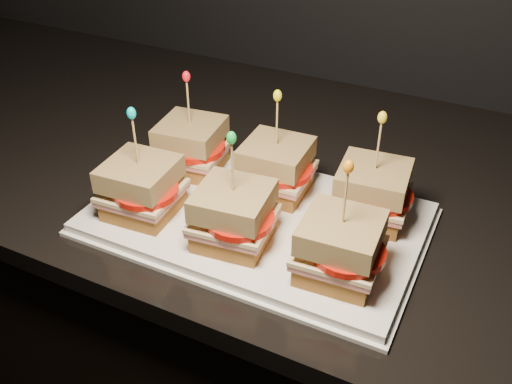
% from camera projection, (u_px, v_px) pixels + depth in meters
% --- Properties ---
extents(cabinet, '(2.33, 0.70, 0.91)m').
position_uv_depth(cabinet, '(213.00, 330.00, 1.29)').
color(cabinet, black).
rests_on(cabinet, ground).
extents(granite_slab, '(2.37, 0.74, 0.03)m').
position_uv_depth(granite_slab, '(201.00, 149.00, 1.02)').
color(granite_slab, black).
rests_on(granite_slab, cabinet).
extents(platter, '(0.45, 0.28, 0.02)m').
position_uv_depth(platter, '(256.00, 219.00, 0.81)').
color(platter, white).
rests_on(platter, granite_slab).
extents(platter_rim, '(0.46, 0.29, 0.01)m').
position_uv_depth(platter_rim, '(256.00, 222.00, 0.81)').
color(platter_rim, white).
rests_on(platter_rim, granite_slab).
extents(sandwich_0_bread_bot, '(0.10, 0.10, 0.02)m').
position_uv_depth(sandwich_0_bread_bot, '(193.00, 161.00, 0.90)').
color(sandwich_0_bread_bot, brown).
rests_on(sandwich_0_bread_bot, platter).
extents(sandwich_0_ham, '(0.11, 0.11, 0.01)m').
position_uv_depth(sandwich_0_ham, '(192.00, 152.00, 0.89)').
color(sandwich_0_ham, '#CD726B').
rests_on(sandwich_0_ham, sandwich_0_bread_bot).
extents(sandwich_0_cheese, '(0.11, 0.11, 0.01)m').
position_uv_depth(sandwich_0_cheese, '(192.00, 148.00, 0.88)').
color(sandwich_0_cheese, beige).
rests_on(sandwich_0_cheese, sandwich_0_ham).
extents(sandwich_0_tomato, '(0.09, 0.09, 0.01)m').
position_uv_depth(sandwich_0_tomato, '(196.00, 147.00, 0.87)').
color(sandwich_0_tomato, red).
rests_on(sandwich_0_tomato, sandwich_0_cheese).
extents(sandwich_0_bread_top, '(0.10, 0.10, 0.03)m').
position_uv_depth(sandwich_0_bread_top, '(190.00, 132.00, 0.87)').
color(sandwich_0_bread_top, brown).
rests_on(sandwich_0_bread_top, sandwich_0_tomato).
extents(sandwich_0_pick, '(0.00, 0.00, 0.09)m').
position_uv_depth(sandwich_0_pick, '(188.00, 105.00, 0.84)').
color(sandwich_0_pick, tan).
rests_on(sandwich_0_pick, sandwich_0_bread_top).
extents(sandwich_0_frill, '(0.01, 0.01, 0.02)m').
position_uv_depth(sandwich_0_frill, '(186.00, 77.00, 0.82)').
color(sandwich_0_frill, red).
rests_on(sandwich_0_frill, sandwich_0_pick).
extents(sandwich_1_bread_bot, '(0.09, 0.09, 0.02)m').
position_uv_depth(sandwich_1_bread_bot, '(275.00, 183.00, 0.84)').
color(sandwich_1_bread_bot, brown).
rests_on(sandwich_1_bread_bot, platter).
extents(sandwich_1_ham, '(0.10, 0.10, 0.01)m').
position_uv_depth(sandwich_1_ham, '(276.00, 174.00, 0.83)').
color(sandwich_1_ham, '#CD726B').
rests_on(sandwich_1_ham, sandwich_1_bread_bot).
extents(sandwich_1_cheese, '(0.10, 0.10, 0.01)m').
position_uv_depth(sandwich_1_cheese, '(276.00, 170.00, 0.83)').
color(sandwich_1_cheese, beige).
rests_on(sandwich_1_cheese, sandwich_1_ham).
extents(sandwich_1_tomato, '(0.09, 0.09, 0.01)m').
position_uv_depth(sandwich_1_tomato, '(282.00, 170.00, 0.82)').
color(sandwich_1_tomato, red).
rests_on(sandwich_1_tomato, sandwich_1_cheese).
extents(sandwich_1_bread_top, '(0.10, 0.10, 0.03)m').
position_uv_depth(sandwich_1_bread_top, '(276.00, 154.00, 0.81)').
color(sandwich_1_bread_top, brown).
rests_on(sandwich_1_bread_top, sandwich_1_tomato).
extents(sandwich_1_pick, '(0.00, 0.00, 0.09)m').
position_uv_depth(sandwich_1_pick, '(277.00, 125.00, 0.79)').
color(sandwich_1_pick, tan).
rests_on(sandwich_1_pick, sandwich_1_bread_top).
extents(sandwich_1_frill, '(0.01, 0.01, 0.02)m').
position_uv_depth(sandwich_1_frill, '(278.00, 96.00, 0.76)').
color(sandwich_1_frill, yellow).
rests_on(sandwich_1_frill, sandwich_1_pick).
extents(sandwich_2_bread_bot, '(0.10, 0.10, 0.02)m').
position_uv_depth(sandwich_2_bread_bot, '(370.00, 209.00, 0.79)').
color(sandwich_2_bread_bot, brown).
rests_on(sandwich_2_bread_bot, platter).
extents(sandwich_2_ham, '(0.11, 0.10, 0.01)m').
position_uv_depth(sandwich_2_ham, '(371.00, 199.00, 0.78)').
color(sandwich_2_ham, '#CD726B').
rests_on(sandwich_2_ham, sandwich_2_bread_bot).
extents(sandwich_2_cheese, '(0.11, 0.11, 0.01)m').
position_uv_depth(sandwich_2_cheese, '(371.00, 195.00, 0.78)').
color(sandwich_2_cheese, beige).
rests_on(sandwich_2_cheese, sandwich_2_ham).
extents(sandwich_2_tomato, '(0.09, 0.09, 0.01)m').
position_uv_depth(sandwich_2_tomato, '(379.00, 195.00, 0.76)').
color(sandwich_2_tomato, red).
rests_on(sandwich_2_tomato, sandwich_2_cheese).
extents(sandwich_2_bread_top, '(0.10, 0.10, 0.03)m').
position_uv_depth(sandwich_2_bread_top, '(374.00, 178.00, 0.76)').
color(sandwich_2_bread_top, brown).
rests_on(sandwich_2_bread_top, sandwich_2_tomato).
extents(sandwich_2_pick, '(0.00, 0.00, 0.09)m').
position_uv_depth(sandwich_2_pick, '(378.00, 149.00, 0.74)').
color(sandwich_2_pick, tan).
rests_on(sandwich_2_pick, sandwich_2_bread_top).
extents(sandwich_2_frill, '(0.01, 0.01, 0.02)m').
position_uv_depth(sandwich_2_frill, '(382.00, 117.00, 0.71)').
color(sandwich_2_frill, yellow).
rests_on(sandwich_2_frill, sandwich_2_pick).
extents(sandwich_3_bread_bot, '(0.10, 0.10, 0.02)m').
position_uv_depth(sandwich_3_bread_bot, '(144.00, 204.00, 0.80)').
color(sandwich_3_bread_bot, brown).
rests_on(sandwich_3_bread_bot, platter).
extents(sandwich_3_ham, '(0.10, 0.10, 0.01)m').
position_uv_depth(sandwich_3_ham, '(143.00, 194.00, 0.79)').
color(sandwich_3_ham, '#CD726B').
rests_on(sandwich_3_ham, sandwich_3_bread_bot).
extents(sandwich_3_cheese, '(0.11, 0.10, 0.01)m').
position_uv_depth(sandwich_3_cheese, '(142.00, 190.00, 0.79)').
color(sandwich_3_cheese, beige).
rests_on(sandwich_3_cheese, sandwich_3_ham).
extents(sandwich_3_tomato, '(0.09, 0.09, 0.01)m').
position_uv_depth(sandwich_3_tomato, '(146.00, 190.00, 0.77)').
color(sandwich_3_tomato, red).
rests_on(sandwich_3_tomato, sandwich_3_cheese).
extents(sandwich_3_bread_top, '(0.10, 0.10, 0.03)m').
position_uv_depth(sandwich_3_bread_top, '(140.00, 173.00, 0.77)').
color(sandwich_3_bread_top, brown).
rests_on(sandwich_3_bread_top, sandwich_3_tomato).
extents(sandwich_3_pick, '(0.00, 0.00, 0.09)m').
position_uv_depth(sandwich_3_pick, '(136.00, 144.00, 0.75)').
color(sandwich_3_pick, tan).
rests_on(sandwich_3_pick, sandwich_3_bread_top).
extents(sandwich_3_frill, '(0.01, 0.01, 0.02)m').
position_uv_depth(sandwich_3_frill, '(131.00, 113.00, 0.72)').
color(sandwich_3_frill, '#04BFC9').
rests_on(sandwich_3_frill, sandwich_3_pick).
extents(sandwich_4_bread_bot, '(0.10, 0.10, 0.02)m').
position_uv_depth(sandwich_4_bread_bot, '(234.00, 232.00, 0.75)').
color(sandwich_4_bread_bot, brown).
rests_on(sandwich_4_bread_bot, platter).
extents(sandwich_4_ham, '(0.11, 0.11, 0.01)m').
position_uv_depth(sandwich_4_ham, '(234.00, 223.00, 0.74)').
color(sandwich_4_ham, '#CD726B').
rests_on(sandwich_4_ham, sandwich_4_bread_bot).
extents(sandwich_4_cheese, '(0.11, 0.11, 0.01)m').
position_uv_depth(sandwich_4_cheese, '(234.00, 218.00, 0.73)').
color(sandwich_4_cheese, beige).
rests_on(sandwich_4_cheese, sandwich_4_ham).
extents(sandwich_4_tomato, '(0.09, 0.09, 0.01)m').
position_uv_depth(sandwich_4_tomato, '(240.00, 219.00, 0.72)').
color(sandwich_4_tomato, red).
rests_on(sandwich_4_tomato, sandwich_4_cheese).
extents(sandwich_4_bread_top, '(0.10, 0.10, 0.03)m').
position_uv_depth(sandwich_4_bread_top, '(233.00, 201.00, 0.72)').
color(sandwich_4_bread_top, brown).
rests_on(sandwich_4_bread_top, sandwich_4_tomato).
extents(sandwich_4_pick, '(0.00, 0.00, 0.09)m').
position_uv_depth(sandwich_4_pick, '(232.00, 170.00, 0.69)').
color(sandwich_4_pick, tan).
rests_on(sandwich_4_pick, sandwich_4_bread_top).
extents(sandwich_4_frill, '(0.01, 0.01, 0.02)m').
position_uv_depth(sandwich_4_frill, '(231.00, 138.00, 0.67)').
color(sandwich_4_frill, green).
rests_on(sandwich_4_frill, sandwich_4_pick).
extents(sandwich_5_bread_bot, '(0.09, 0.09, 0.02)m').
position_uv_depth(sandwich_5_bread_bot, '(338.00, 265.00, 0.69)').
color(sandwich_5_bread_bot, brown).
rests_on(sandwich_5_bread_bot, platter).
extents(sandwich_5_ham, '(0.10, 0.10, 0.01)m').
position_uv_depth(sandwich_5_ham, '(339.00, 255.00, 0.69)').
color(sandwich_5_ham, '#CD726B').
rests_on(sandwich_5_ham, sandwich_5_bread_bot).
extents(sandwich_5_cheese, '(0.11, 0.10, 0.01)m').
position_uv_depth(sandwich_5_cheese, '(340.00, 250.00, 0.68)').
color(sandwich_5_cheese, beige).
rests_on(sandwich_5_cheese, sandwich_5_ham).
extents(sandwich_5_tomato, '(0.09, 0.09, 0.01)m').
position_uv_depth(sandwich_5_tomato, '(348.00, 252.00, 0.67)').
color(sandwich_5_tomato, red).
rests_on(sandwich_5_tomato, sandwich_5_cheese).
extents(sandwich_5_bread_top, '(0.10, 0.10, 0.03)m').
position_uv_depth(sandwich_5_bread_top, '(341.00, 232.00, 0.67)').
color(sandwich_5_bread_top, brown).
rests_on(sandwich_5_bread_top, sandwich_5_tomato).
extents(sandwich_5_pick, '(0.00, 0.00, 0.09)m').
position_uv_depth(sandwich_5_pick, '(345.00, 201.00, 0.64)').
color(sandwich_5_pick, tan).
rests_on(sandwich_5_pick, sandwich_5_bread_top).
extents(sandwich_5_frill, '(0.01, 0.01, 0.02)m').
position_uv_depth(sandwich_5_frill, '(349.00, 167.00, 0.61)').
color(sandwich_5_frill, orange).
rests_on(sandwich_5_frill, sandwich_5_pick).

